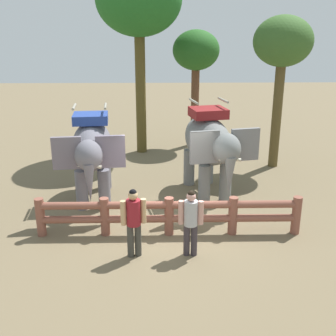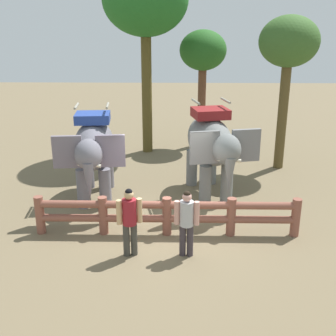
{
  "view_description": "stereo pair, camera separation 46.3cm",
  "coord_description": "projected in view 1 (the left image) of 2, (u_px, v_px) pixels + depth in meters",
  "views": [
    {
      "loc": [
        -0.23,
        -10.16,
        5.37
      ],
      "look_at": [
        0.0,
        1.33,
        1.4
      ],
      "focal_mm": 45.13,
      "sensor_mm": 36.0,
      "label": 1
    },
    {
      "loc": [
        0.24,
        -10.16,
        5.37
      ],
      "look_at": [
        0.0,
        1.33,
        1.4
      ],
      "focal_mm": 45.13,
      "sensor_mm": 36.0,
      "label": 2
    }
  ],
  "objects": [
    {
      "name": "ground_plane",
      "position": [
        169.0,
        233.0,
        11.35
      ],
      "size": [
        60.0,
        60.0,
        0.0
      ],
      "primitive_type": "plane",
      "color": "brown"
    },
    {
      "name": "tourist_man_in_blue",
      "position": [
        191.0,
        219.0,
        9.99
      ],
      "size": [
        0.59,
        0.35,
        1.68
      ],
      "color": "#372F35",
      "rests_on": "ground"
    },
    {
      "name": "log_fence",
      "position": [
        169.0,
        213.0,
        11.12
      ],
      "size": [
        7.01,
        0.26,
        1.05
      ],
      "color": "brown",
      "rests_on": "ground"
    },
    {
      "name": "elephant_near_left",
      "position": [
        92.0,
        149.0,
        12.92
      ],
      "size": [
        2.0,
        3.54,
        3.01
      ],
      "color": "slate",
      "rests_on": "ground"
    },
    {
      "name": "tree_back_center",
      "position": [
        283.0,
        46.0,
        15.21
      ],
      "size": [
        2.15,
        2.15,
        5.65
      ],
      "color": "brown",
      "rests_on": "ground"
    },
    {
      "name": "elephant_center",
      "position": [
        210.0,
        144.0,
        13.32
      ],
      "size": [
        2.27,
        3.7,
        3.1
      ],
      "color": "slate",
      "rests_on": "ground"
    },
    {
      "name": "tourist_woman_in_black",
      "position": [
        134.0,
        218.0,
        9.94
      ],
      "size": [
        0.6,
        0.4,
        1.73
      ],
      "color": "#3A3832",
      "rests_on": "ground"
    },
    {
      "name": "tree_far_left",
      "position": [
        196.0,
        54.0,
        18.28
      ],
      "size": [
        2.03,
        2.03,
        5.1
      ],
      "color": "brown",
      "rests_on": "ground"
    },
    {
      "name": "tree_far_right",
      "position": [
        139.0,
        1.0,
        16.57
      ],
      "size": [
        3.43,
        3.43,
        7.72
      ],
      "color": "brown",
      "rests_on": "ground"
    }
  ]
}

